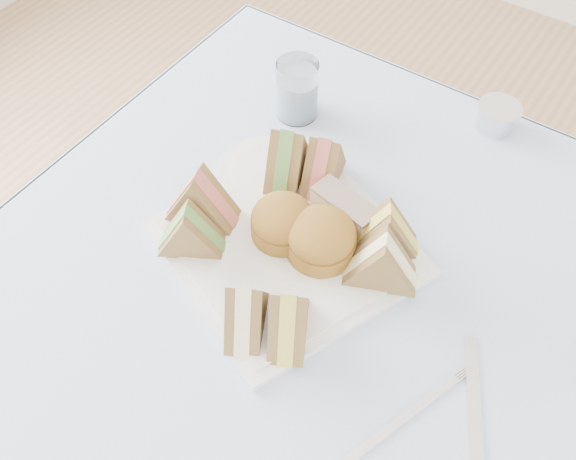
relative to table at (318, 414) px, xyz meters
The scene contains 19 objects.
table is the anchor object (origin of this frame).
tablecloth 0.37m from the table, ahead, with size 1.02×1.02×0.01m, color silver.
serving_plate 0.40m from the table, 152.56° to the left, with size 0.31×0.31×0.01m, color white.
sandwich_fl_a 0.50m from the table, behind, with size 0.11×0.05×0.10m, color olive, non-canonical shape.
sandwich_fl_b 0.48m from the table, behind, with size 0.09×0.04×0.08m, color olive, non-canonical shape.
sandwich_fr_a 0.44m from the table, 111.27° to the right, with size 0.10×0.05×0.09m, color olive, non-canonical shape.
sandwich_fr_b 0.45m from the table, 132.45° to the right, with size 0.10×0.05×0.09m, color olive, non-canonical shape.
sandwich_bl_a 0.50m from the table, 137.12° to the left, with size 0.11×0.05×0.10m, color olive, non-canonical shape.
sandwich_bl_b 0.49m from the table, 124.13° to the left, with size 0.10×0.05×0.09m, color olive, non-canonical shape.
sandwich_br_a 0.44m from the table, 66.74° to the left, with size 0.10×0.05×0.09m, color olive, non-canonical shape.
sandwich_br_b 0.45m from the table, 84.64° to the left, with size 0.10×0.04×0.09m, color olive, non-canonical shape.
scone_left 0.44m from the table, 151.05° to the left, with size 0.09×0.09×0.06m, color olive.
scone_right 0.43m from the table, 129.03° to the left, with size 0.10×0.10×0.07m, color olive.
pastry_slice 0.44m from the table, 113.38° to the left, with size 0.10×0.04×0.05m, color tan.
side_plate 0.46m from the table, 143.26° to the left, with size 0.16×0.16×0.01m, color white.
water_glass 0.58m from the table, 129.73° to the left, with size 0.07×0.07×0.10m, color white.
tea_strainer 0.61m from the table, 84.54° to the left, with size 0.07×0.07×0.04m, color silver.
knife 0.44m from the table, ahead, with size 0.02×0.21×0.00m, color silver.
fork 0.42m from the table, 27.69° to the right, with size 0.01×0.19×0.00m, color silver.
Camera 1 is at (0.20, -0.39, 1.50)m, focal length 40.00 mm.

